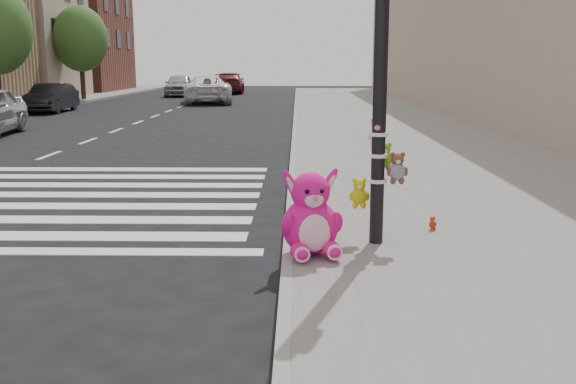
# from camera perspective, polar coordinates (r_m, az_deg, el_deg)

# --- Properties ---
(ground) EXTENTS (120.00, 120.00, 0.00)m
(ground) POSITION_cam_1_polar(r_m,az_deg,el_deg) (6.28, -14.73, -9.96)
(ground) COLOR black
(ground) RESTS_ON ground
(sidewalk_near) EXTENTS (7.00, 80.00, 0.14)m
(sidewalk_near) POSITION_cam_1_polar(r_m,az_deg,el_deg) (16.13, 12.84, 3.34)
(sidewalk_near) COLOR slate
(sidewalk_near) RESTS_ON ground
(curb_edge) EXTENTS (0.12, 80.00, 0.15)m
(curb_edge) POSITION_cam_1_polar(r_m,az_deg,el_deg) (15.78, 0.47, 3.45)
(curb_edge) COLOR gray
(curb_edge) RESTS_ON ground
(bld_far_d) EXTENTS (6.00, 8.00, 10.00)m
(bld_far_d) POSITION_cam_1_polar(r_m,az_deg,el_deg) (44.19, -22.70, 14.10)
(bld_far_d) COLOR tan
(bld_far_d) RESTS_ON ground
(bld_far_e) EXTENTS (6.00, 10.00, 9.00)m
(bld_far_e) POSITION_cam_1_polar(r_m,az_deg,el_deg) (54.45, -17.99, 13.22)
(bld_far_e) COLOR brown
(bld_far_e) RESTS_ON ground
(signal_pole) EXTENTS (0.67, 0.48, 4.00)m
(signal_pole) POSITION_cam_1_polar(r_m,az_deg,el_deg) (7.51, 8.21, 8.09)
(signal_pole) COLOR black
(signal_pole) RESTS_ON sidewalk_near
(tree_far_c) EXTENTS (3.20, 3.20, 5.44)m
(tree_far_c) POSITION_cam_1_polar(r_m,az_deg,el_deg) (40.74, -17.99, 12.81)
(tree_far_c) COLOR #382619
(tree_far_c) RESTS_ON sidewalk_far
(pink_bunny) EXTENTS (0.74, 0.83, 0.99)m
(pink_bunny) POSITION_cam_1_polar(r_m,az_deg,el_deg) (7.12, 2.03, -2.46)
(pink_bunny) COLOR #EE148C
(pink_bunny) RESTS_ON sidewalk_near
(red_teddy) EXTENTS (0.15, 0.13, 0.18)m
(red_teddy) POSITION_cam_1_polar(r_m,az_deg,el_deg) (8.46, 12.73, -2.72)
(red_teddy) COLOR #BD3612
(red_teddy) RESTS_ON sidewalk_near
(car_dark_far) EXTENTS (1.52, 4.07, 1.33)m
(car_dark_far) POSITION_cam_1_polar(r_m,az_deg,el_deg) (32.01, -20.31, 7.85)
(car_dark_far) COLOR black
(car_dark_far) RESTS_ON ground
(car_white_near) EXTENTS (3.36, 5.90, 1.55)m
(car_white_near) POSITION_cam_1_polar(r_m,az_deg,el_deg) (37.25, -7.18, 9.03)
(car_white_near) COLOR white
(car_white_near) RESTS_ON ground
(car_maroon_near) EXTENTS (2.45, 5.43, 1.54)m
(car_maroon_near) POSITION_cam_1_polar(r_m,az_deg,el_deg) (49.19, -5.22, 9.62)
(car_maroon_near) COLOR maroon
(car_maroon_near) RESTS_ON ground
(car_silver_deep) EXTENTS (2.20, 4.63, 1.53)m
(car_silver_deep) POSITION_cam_1_polar(r_m,az_deg,el_deg) (45.31, -9.63, 9.35)
(car_silver_deep) COLOR #A7A8AC
(car_silver_deep) RESTS_ON ground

